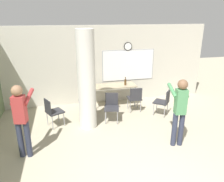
{
  "coord_description": "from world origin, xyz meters",
  "views": [
    {
      "loc": [
        -1.39,
        -2.62,
        3.13
      ],
      "look_at": [
        -0.18,
        2.56,
        1.27
      ],
      "focal_mm": 35.0,
      "sensor_mm": 36.0,
      "label": 1
    }
  ],
  "objects_px": {
    "bottle_on_table": "(125,82)",
    "chair_table_left": "(86,101)",
    "person_watching_back": "(21,116)",
    "chair_mid_room": "(163,101)",
    "chair_near_pillar": "(52,110)",
    "person_playing_side": "(180,108)",
    "chair_table_right": "(135,97)",
    "chair_table_front": "(112,105)",
    "folding_table": "(113,87)"
  },
  "relations": [
    {
      "from": "folding_table",
      "to": "person_watching_back",
      "type": "distance_m",
      "value": 3.64
    },
    {
      "from": "chair_near_pillar",
      "to": "chair_table_left",
      "type": "height_order",
      "value": "same"
    },
    {
      "from": "chair_table_front",
      "to": "person_playing_side",
      "type": "distance_m",
      "value": 2.17
    },
    {
      "from": "chair_table_front",
      "to": "chair_near_pillar",
      "type": "distance_m",
      "value": 1.75
    },
    {
      "from": "chair_table_right",
      "to": "chair_mid_room",
      "type": "xyz_separation_m",
      "value": [
        0.8,
        -0.5,
        0.0
      ]
    },
    {
      "from": "folding_table",
      "to": "person_playing_side",
      "type": "relative_size",
      "value": 0.93
    },
    {
      "from": "chair_table_front",
      "to": "chair_near_pillar",
      "type": "relative_size",
      "value": 1.0
    },
    {
      "from": "chair_table_left",
      "to": "person_playing_side",
      "type": "xyz_separation_m",
      "value": [
        2.01,
        -2.23,
        0.51
      ]
    },
    {
      "from": "folding_table",
      "to": "chair_table_right",
      "type": "relative_size",
      "value": 1.84
    },
    {
      "from": "folding_table",
      "to": "bottle_on_table",
      "type": "height_order",
      "value": "bottle_on_table"
    },
    {
      "from": "chair_near_pillar",
      "to": "person_watching_back",
      "type": "height_order",
      "value": "person_watching_back"
    },
    {
      "from": "chair_table_right",
      "to": "chair_near_pillar",
      "type": "height_order",
      "value": "same"
    },
    {
      "from": "chair_near_pillar",
      "to": "folding_table",
      "type": "bearing_deg",
      "value": 28.51
    },
    {
      "from": "bottle_on_table",
      "to": "chair_near_pillar",
      "type": "distance_m",
      "value": 2.75
    },
    {
      "from": "folding_table",
      "to": "chair_near_pillar",
      "type": "distance_m",
      "value": 2.38
    },
    {
      "from": "chair_table_front",
      "to": "bottle_on_table",
      "type": "bearing_deg",
      "value": 55.48
    },
    {
      "from": "person_playing_side",
      "to": "folding_table",
      "type": "bearing_deg",
      "value": 108.98
    },
    {
      "from": "bottle_on_table",
      "to": "person_watching_back",
      "type": "bearing_deg",
      "value": -142.54
    },
    {
      "from": "bottle_on_table",
      "to": "chair_table_front",
      "type": "relative_size",
      "value": 0.34
    },
    {
      "from": "folding_table",
      "to": "chair_mid_room",
      "type": "xyz_separation_m",
      "value": [
        1.39,
        -1.16,
        -0.2
      ]
    },
    {
      "from": "chair_mid_room",
      "to": "chair_near_pillar",
      "type": "bearing_deg",
      "value": 179.56
    },
    {
      "from": "bottle_on_table",
      "to": "chair_table_left",
      "type": "relative_size",
      "value": 0.34
    },
    {
      "from": "chair_table_front",
      "to": "chair_mid_room",
      "type": "bearing_deg",
      "value": 0.15
    },
    {
      "from": "folding_table",
      "to": "chair_near_pillar",
      "type": "height_order",
      "value": "chair_near_pillar"
    },
    {
      "from": "chair_table_right",
      "to": "person_watching_back",
      "type": "height_order",
      "value": "person_watching_back"
    },
    {
      "from": "folding_table",
      "to": "bottle_on_table",
      "type": "xyz_separation_m",
      "value": [
        0.43,
        -0.06,
        0.17
      ]
    },
    {
      "from": "person_playing_side",
      "to": "person_watching_back",
      "type": "distance_m",
      "value": 3.67
    },
    {
      "from": "bottle_on_table",
      "to": "chair_table_right",
      "type": "xyz_separation_m",
      "value": [
        0.17,
        -0.6,
        -0.37
      ]
    },
    {
      "from": "chair_near_pillar",
      "to": "person_playing_side",
      "type": "height_order",
      "value": "person_playing_side"
    },
    {
      "from": "bottle_on_table",
      "to": "chair_table_left",
      "type": "distance_m",
      "value": 1.6
    },
    {
      "from": "folding_table",
      "to": "chair_table_left",
      "type": "distance_m",
      "value": 1.21
    },
    {
      "from": "chair_near_pillar",
      "to": "person_playing_side",
      "type": "distance_m",
      "value": 3.52
    },
    {
      "from": "folding_table",
      "to": "chair_table_right",
      "type": "xyz_separation_m",
      "value": [
        0.59,
        -0.66,
        -0.2
      ]
    },
    {
      "from": "bottle_on_table",
      "to": "chair_table_left",
      "type": "xyz_separation_m",
      "value": [
        -1.47,
        -0.53,
        -0.37
      ]
    },
    {
      "from": "chair_table_right",
      "to": "person_playing_side",
      "type": "relative_size",
      "value": 0.5
    },
    {
      "from": "person_watching_back",
      "to": "chair_mid_room",
      "type": "bearing_deg",
      "value": 17.55
    },
    {
      "from": "bottle_on_table",
      "to": "chair_table_right",
      "type": "distance_m",
      "value": 0.72
    },
    {
      "from": "chair_table_left",
      "to": "chair_near_pillar",
      "type": "bearing_deg",
      "value": -152.59
    },
    {
      "from": "chair_table_right",
      "to": "bottle_on_table",
      "type": "bearing_deg",
      "value": 105.58
    },
    {
      "from": "chair_table_left",
      "to": "person_watching_back",
      "type": "height_order",
      "value": "person_watching_back"
    },
    {
      "from": "chair_table_right",
      "to": "chair_table_front",
      "type": "bearing_deg",
      "value": -151.4
    },
    {
      "from": "chair_mid_room",
      "to": "person_watching_back",
      "type": "xyz_separation_m",
      "value": [
        -4.07,
        -1.29,
        0.51
      ]
    },
    {
      "from": "folding_table",
      "to": "chair_mid_room",
      "type": "distance_m",
      "value": 1.82
    },
    {
      "from": "chair_table_front",
      "to": "person_playing_side",
      "type": "bearing_deg",
      "value": -51.93
    },
    {
      "from": "bottle_on_table",
      "to": "chair_table_front",
      "type": "xyz_separation_m",
      "value": [
        -0.75,
        -1.1,
        -0.37
      ]
    },
    {
      "from": "chair_table_right",
      "to": "person_playing_side",
      "type": "height_order",
      "value": "person_playing_side"
    },
    {
      "from": "folding_table",
      "to": "chair_near_pillar",
      "type": "bearing_deg",
      "value": -151.49
    },
    {
      "from": "chair_table_left",
      "to": "person_watching_back",
      "type": "bearing_deg",
      "value": -131.48
    },
    {
      "from": "chair_table_left",
      "to": "chair_mid_room",
      "type": "bearing_deg",
      "value": -13.14
    },
    {
      "from": "chair_mid_room",
      "to": "chair_table_left",
      "type": "distance_m",
      "value": 2.49
    }
  ]
}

